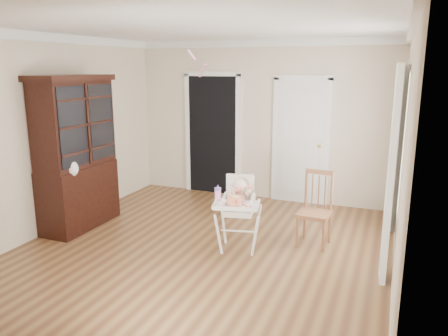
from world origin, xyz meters
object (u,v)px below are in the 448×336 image
at_px(high_chair, 239,205).
at_px(cake, 235,201).
at_px(china_cabinet, 76,153).
at_px(sippy_cup, 218,193).
at_px(dining_chair, 315,211).

distance_m(high_chair, cake, 0.28).
relative_size(cake, china_cabinet, 0.11).
bearing_deg(sippy_cup, cake, -23.18).
bearing_deg(china_cabinet, cake, -4.55).
height_order(cake, china_cabinet, china_cabinet).
relative_size(high_chair, sippy_cup, 4.85).
height_order(cake, dining_chair, dining_chair).
bearing_deg(high_chair, sippy_cup, -162.66).
distance_m(cake, dining_chair, 1.15).
xyz_separation_m(high_chair, dining_chair, (0.86, 0.52, -0.14)).
bearing_deg(high_chair, cake, -94.69).
bearing_deg(high_chair, dining_chair, 17.93).
xyz_separation_m(cake, china_cabinet, (-2.44, 0.19, 0.36)).
xyz_separation_m(high_chair, sippy_cup, (-0.22, -0.13, 0.16)).
relative_size(high_chair, cake, 4.10).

